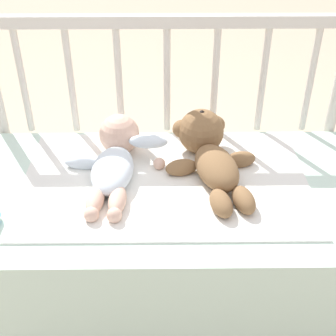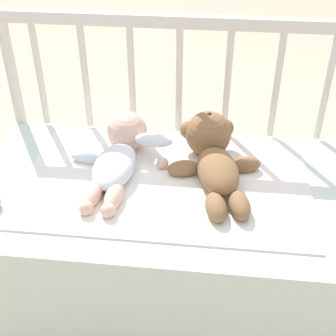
# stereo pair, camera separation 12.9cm
# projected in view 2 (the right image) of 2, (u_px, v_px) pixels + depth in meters

# --- Properties ---
(ground_plane) EXTENTS (12.00, 12.00, 0.00)m
(ground_plane) POSITION_uv_depth(u_px,v_px,m) (168.00, 290.00, 1.56)
(ground_plane) COLOR #C6B293
(crib_mattress) EXTENTS (1.14, 0.61, 0.43)m
(crib_mattress) POSITION_uv_depth(u_px,v_px,m) (168.00, 243.00, 1.44)
(crib_mattress) COLOR silver
(crib_mattress) RESTS_ON ground_plane
(crib_rail) EXTENTS (1.14, 0.04, 0.82)m
(crib_rail) POSITION_uv_depth(u_px,v_px,m) (179.00, 93.00, 1.50)
(crib_rail) COLOR beige
(crib_rail) RESTS_ON ground_plane
(blanket) EXTENTS (0.81, 0.51, 0.01)m
(blanket) POSITION_uv_depth(u_px,v_px,m) (166.00, 180.00, 1.34)
(blanket) COLOR white
(blanket) RESTS_ON crib_mattress
(teddy_bear) EXTENTS (0.28, 0.42, 0.14)m
(teddy_bear) POSITION_uv_depth(u_px,v_px,m) (213.00, 153.00, 1.36)
(teddy_bear) COLOR olive
(teddy_bear) RESTS_ON crib_mattress
(baby) EXTENTS (0.31, 0.41, 0.12)m
(baby) POSITION_uv_depth(u_px,v_px,m) (119.00, 154.00, 1.37)
(baby) COLOR white
(baby) RESTS_ON crib_mattress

